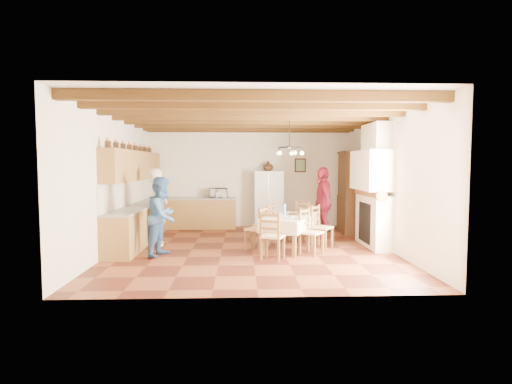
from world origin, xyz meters
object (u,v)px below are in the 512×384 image
person_man (158,207)px  person_woman_red (323,203)px  hutch (350,192)px  chair_left_near (256,228)px  chair_right_far (322,227)px  chair_left_far (264,224)px  refrigerator (268,199)px  person_woman_blue (163,216)px  chair_right_near (311,232)px  microwave (219,193)px  dining_table (289,220)px  chair_end_near (273,235)px  chair_end_far (299,221)px

person_man → person_woman_red: (4.01, 0.73, 0.01)m
person_woman_red → hutch: bearing=127.7°
chair_left_near → chair_right_far: 1.50m
chair_left_far → person_woman_red: 1.75m
refrigerator → chair_right_far: refrigerator is taller
chair_right_far → person_woman_blue: size_ratio=0.59×
chair_left_near → person_man: 2.39m
chair_left_near → person_woman_red: person_woman_red is taller
person_woman_blue → hutch: bearing=-44.9°
chair_right_near → microwave: 4.17m
dining_table → chair_right_near: size_ratio=1.95×
person_man → microwave: person_man is taller
hutch → chair_left_near: size_ratio=2.33×
chair_right_near → chair_end_near: (-0.85, -0.42, 0.00)m
chair_end_far → microwave: microwave is taller
chair_end_near → chair_end_far: same height
chair_end_near → person_woman_blue: 2.31m
person_man → person_woman_blue: bearing=-176.8°
hutch → chair_end_far: 1.96m
person_woman_blue → refrigerator: bearing=-18.2°
chair_left_near → chair_right_near: bearing=96.1°
chair_left_near → chair_end_near: (0.28, -0.92, 0.00)m
hutch → chair_end_near: 3.89m
person_woman_blue → chair_end_far: bearing=-47.2°
chair_right_near → person_man: bearing=110.0°
chair_right_near → person_man: person_man is taller
microwave → person_woman_blue: bearing=-112.2°
person_woman_red → chair_left_far: bearing=-66.8°
dining_table → refrigerator: bearing=95.1°
chair_end_near → chair_end_far: (0.83, 2.00, 0.00)m
person_man → person_woman_red: bearing=-92.6°
hutch → chair_left_far: (-2.45, -1.47, -0.64)m
hutch → chair_right_far: size_ratio=2.33×
chair_right_near → chair_end_far: size_ratio=1.00×
person_woman_red → chair_right_near: bearing=-20.2°
chair_end_far → microwave: size_ratio=1.89×
dining_table → person_man: 3.06m
hutch → chair_end_near: bearing=-125.0°
hutch → chair_right_near: size_ratio=2.33×
refrigerator → dining_table: bearing=-88.9°
chair_end_near → microwave: size_ratio=1.89×
chair_right_near → microwave: bearing=69.2°
chair_left_near → chair_end_far: (1.11, 1.09, 0.00)m
hutch → person_woman_red: hutch is taller
chair_left_near → person_man: (-2.27, 0.62, 0.42)m
chair_right_near → person_woman_red: (0.62, 1.85, 0.43)m
dining_table → chair_left_near: size_ratio=1.95×
dining_table → chair_end_far: (0.38, 1.01, -0.17)m
hutch → microwave: size_ratio=4.39×
person_man → person_woman_red: 4.08m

